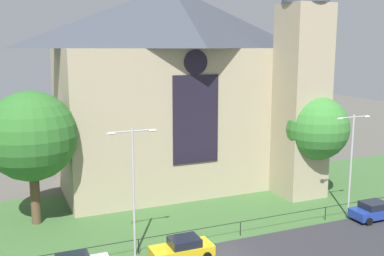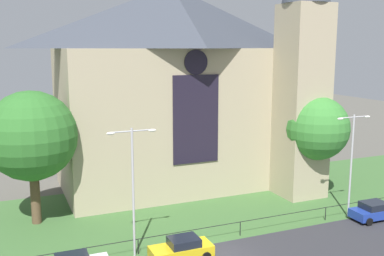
# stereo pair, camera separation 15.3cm
# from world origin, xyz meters

# --- Properties ---
(ground) EXTENTS (160.00, 160.00, 0.00)m
(ground) POSITION_xyz_m (0.00, 10.00, 0.00)
(ground) COLOR #56544C
(grass_verge) EXTENTS (120.00, 20.00, 0.01)m
(grass_verge) POSITION_xyz_m (0.00, 8.00, 0.00)
(grass_verge) COLOR #3D6633
(grass_verge) RESTS_ON ground
(church_building) EXTENTS (23.20, 16.20, 26.00)m
(church_building) POSITION_xyz_m (3.50, 16.41, 10.27)
(church_building) COLOR tan
(church_building) RESTS_ON ground
(iron_railing) EXTENTS (32.10, 0.07, 1.13)m
(iron_railing) POSITION_xyz_m (2.73, 2.50, 0.98)
(iron_railing) COLOR black
(iron_railing) RESTS_ON ground
(tree_left_far) EXTENTS (7.16, 7.16, 10.81)m
(tree_left_far) POSITION_xyz_m (-11.27, 11.23, 7.20)
(tree_left_far) COLOR brown
(tree_left_far) RESTS_ON ground
(tree_right_near) EXTENTS (5.91, 5.91, 9.67)m
(tree_right_near) POSITION_xyz_m (13.49, 7.53, 6.68)
(tree_right_near) COLOR #423021
(tree_right_near) RESTS_ON ground
(streetlamp_near) EXTENTS (3.37, 0.26, 8.90)m
(streetlamp_near) POSITION_xyz_m (-5.56, 2.40, 5.60)
(streetlamp_near) COLOR #B2B2B7
(streetlamp_near) RESTS_ON ground
(streetlamp_far) EXTENTS (3.37, 0.26, 8.71)m
(streetlamp_far) POSITION_xyz_m (13.02, 2.40, 5.50)
(streetlamp_far) COLOR #B2B2B7
(streetlamp_far) RESTS_ON ground
(parked_car_yellow) EXTENTS (4.21, 2.04, 1.51)m
(parked_car_yellow) POSITION_xyz_m (-2.78, 0.63, 0.74)
(parked_car_yellow) COLOR gold
(parked_car_yellow) RESTS_ON ground
(parked_car_blue) EXTENTS (4.24, 2.09, 1.51)m
(parked_car_blue) POSITION_xyz_m (14.65, 1.07, 0.74)
(parked_car_blue) COLOR #1E3899
(parked_car_blue) RESTS_ON ground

